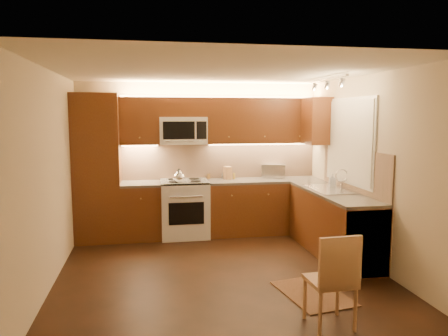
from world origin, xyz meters
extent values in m
cube|color=black|center=(0.00, 0.00, 0.00)|extent=(4.00, 4.00, 0.01)
cube|color=beige|center=(0.00, 0.00, 2.50)|extent=(4.00, 4.00, 0.01)
cube|color=#BFAD8C|center=(0.00, 2.00, 1.25)|extent=(4.00, 0.01, 2.50)
cube|color=#BFAD8C|center=(0.00, -2.00, 1.25)|extent=(4.00, 0.01, 2.50)
cube|color=#BFAD8C|center=(-2.00, 0.00, 1.25)|extent=(0.01, 4.00, 2.50)
cube|color=#BFAD8C|center=(2.00, 0.00, 1.25)|extent=(0.01, 4.00, 2.50)
cube|color=#4D2410|center=(-1.65, 1.70, 1.15)|extent=(0.70, 0.60, 2.30)
cube|color=#4D2410|center=(-0.99, 1.70, 0.43)|extent=(0.62, 0.60, 0.86)
cube|color=#33302E|center=(-0.99, 1.70, 0.88)|extent=(0.62, 0.60, 0.04)
cube|color=#4D2410|center=(1.04, 1.70, 0.43)|extent=(1.92, 0.60, 0.86)
cube|color=#33302E|center=(1.04, 1.70, 0.88)|extent=(1.92, 0.60, 0.04)
cube|color=#4D2410|center=(1.70, 0.40, 0.43)|extent=(0.60, 2.00, 0.86)
cube|color=#33302E|center=(1.70, 0.40, 0.88)|extent=(0.60, 2.00, 0.04)
cube|color=silver|center=(1.70, -0.30, 0.43)|extent=(0.58, 0.60, 0.84)
cube|color=tan|center=(0.35, 1.99, 1.20)|extent=(3.30, 0.02, 0.60)
cube|color=tan|center=(1.99, 0.40, 1.20)|extent=(0.02, 2.00, 0.60)
cube|color=#4D2410|center=(-0.99, 1.82, 1.88)|extent=(0.62, 0.35, 0.75)
cube|color=#4D2410|center=(1.04, 1.82, 1.88)|extent=(1.92, 0.35, 0.75)
cube|color=#4D2410|center=(-0.30, 1.82, 2.09)|extent=(0.76, 0.35, 0.31)
cube|color=#4D2410|center=(1.82, 1.40, 1.88)|extent=(0.35, 0.50, 0.75)
cube|color=silver|center=(1.99, 0.55, 1.60)|extent=(0.03, 1.44, 1.24)
cube|color=silver|center=(1.97, 0.55, 1.60)|extent=(0.02, 1.36, 1.16)
cube|color=silver|center=(1.55, 0.40, 2.46)|extent=(0.04, 1.20, 0.03)
cube|color=silver|center=(1.25, 1.86, 1.02)|extent=(0.47, 0.41, 0.24)
cube|color=olive|center=(0.44, 1.82, 1.01)|extent=(0.13, 0.17, 0.21)
cylinder|color=silver|center=(0.14, 1.94, 0.94)|extent=(0.05, 0.05, 0.09)
cylinder|color=brown|center=(0.14, 1.94, 0.94)|extent=(0.05, 0.05, 0.09)
cylinder|color=silver|center=(0.37, 1.88, 0.95)|extent=(0.06, 0.06, 0.10)
cylinder|color=#A78F32|center=(0.55, 1.82, 0.95)|extent=(0.04, 0.04, 0.10)
imported|color=silver|center=(1.83, 0.75, 1.00)|extent=(0.11, 0.11, 0.21)
cube|color=black|center=(0.89, -0.90, 0.01)|extent=(0.75, 1.00, 0.01)
camera|label=1|loc=(-0.90, -5.24, 1.97)|focal=34.76mm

